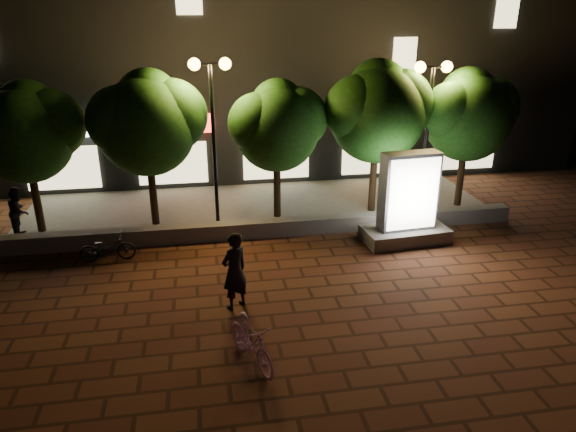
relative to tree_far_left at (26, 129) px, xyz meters
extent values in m
plane|color=#4E2A18|center=(6.95, -5.46, -3.29)|extent=(80.00, 80.00, 0.00)
cube|color=slate|center=(6.95, -1.46, -3.04)|extent=(16.00, 0.45, 0.50)
cube|color=slate|center=(6.95, 1.04, -3.25)|extent=(16.00, 5.00, 0.08)
cube|color=black|center=(6.95, 7.54, 1.71)|extent=(28.00, 8.00, 10.00)
cube|color=silver|center=(-0.05, 3.48, -0.69)|extent=(3.20, 0.12, 0.70)
cube|color=beige|center=(-0.05, 3.48, -2.19)|extent=(2.60, 0.10, 1.60)
cube|color=red|center=(3.95, 3.48, -0.69)|extent=(3.20, 0.12, 0.70)
cube|color=beige|center=(3.95, 3.48, -2.19)|extent=(2.60, 0.10, 1.60)
cube|color=#4391C4|center=(7.95, 3.48, -0.69)|extent=(3.20, 0.12, 0.70)
cube|color=beige|center=(7.95, 3.48, -2.19)|extent=(2.60, 0.10, 1.60)
cube|color=orange|center=(11.95, 3.48, -0.69)|extent=(3.20, 0.12, 0.70)
cube|color=beige|center=(11.95, 3.48, -2.19)|extent=(2.60, 0.10, 1.60)
cube|color=white|center=(15.95, 3.48, -0.69)|extent=(3.20, 0.12, 0.70)
cube|color=beige|center=(15.95, 3.48, -2.19)|extent=(2.60, 0.10, 1.60)
cube|color=beige|center=(12.95, 3.48, 1.71)|extent=(0.90, 0.10, 1.20)
cube|color=beige|center=(16.95, 3.48, 3.21)|extent=(0.90, 0.10, 1.20)
cylinder|color=black|center=(-0.05, -0.06, -2.09)|extent=(0.24, 0.24, 2.25)
sphere|color=#235619|center=(-0.05, -0.06, -0.19)|extent=(2.80, 2.80, 2.80)
sphere|color=#235619|center=(0.65, 0.14, 0.11)|extent=(2.10, 2.10, 2.10)
sphere|color=#235619|center=(0.05, 0.29, 0.51)|extent=(1.82, 1.82, 1.82)
cylinder|color=black|center=(3.45, -0.06, -2.04)|extent=(0.24, 0.24, 2.34)
sphere|color=#235619|center=(3.45, -0.06, -0.05)|extent=(3.00, 3.00, 3.00)
sphere|color=#235619|center=(4.20, 0.14, 0.25)|extent=(2.25, 2.25, 2.25)
sphere|color=#235619|center=(2.77, -0.21, 0.20)|extent=(2.10, 2.10, 2.10)
sphere|color=#235619|center=(3.55, 0.29, 0.70)|extent=(1.95, 1.95, 1.95)
cylinder|color=black|center=(7.45, -0.06, -2.11)|extent=(0.24, 0.24, 2.21)
sphere|color=#235619|center=(7.45, -0.06, -0.26)|extent=(2.70, 2.70, 2.70)
sphere|color=#235619|center=(8.12, 0.14, 0.04)|extent=(2.03, 2.03, 2.02)
sphere|color=#235619|center=(6.84, -0.21, -0.01)|extent=(1.89, 1.89, 1.89)
sphere|color=#235619|center=(7.55, 0.29, 0.41)|extent=(1.76, 1.76, 1.76)
cylinder|color=black|center=(10.75, -0.06, -2.00)|extent=(0.24, 0.24, 2.43)
sphere|color=#235619|center=(10.75, -0.06, 0.07)|extent=(3.10, 3.10, 3.10)
sphere|color=#235619|center=(11.52, 0.14, 0.37)|extent=(2.33, 2.33, 2.33)
sphere|color=#235619|center=(10.05, -0.21, 0.32)|extent=(2.17, 2.17, 2.17)
sphere|color=#235619|center=(10.85, 0.29, 0.85)|extent=(2.01, 2.02, 2.02)
cylinder|color=black|center=(13.95, -0.06, -2.06)|extent=(0.24, 0.24, 2.29)
sphere|color=#235619|center=(13.95, -0.06, -0.12)|extent=(2.90, 2.90, 2.90)
sphere|color=#235619|center=(14.67, 0.14, 0.18)|extent=(2.18, 2.17, 2.17)
sphere|color=#235619|center=(13.30, -0.21, 0.13)|extent=(2.03, 2.03, 2.03)
sphere|color=#235619|center=(14.05, 0.29, 0.61)|extent=(1.89, 1.88, 1.88)
cylinder|color=black|center=(5.45, -0.26, -0.71)|extent=(0.12, 0.12, 5.00)
cylinder|color=black|center=(5.45, -0.26, 1.79)|extent=(0.90, 0.08, 0.08)
sphere|color=#FAA13E|center=(5.00, -0.26, 1.79)|extent=(0.36, 0.36, 0.36)
sphere|color=#FAA13E|center=(5.90, -0.26, 1.79)|extent=(0.36, 0.36, 0.36)
cylinder|color=black|center=(12.45, -0.26, -0.81)|extent=(0.12, 0.12, 4.80)
cylinder|color=black|center=(12.45, -0.26, 1.59)|extent=(0.90, 0.08, 0.08)
sphere|color=#FAA13E|center=(12.00, -0.26, 1.59)|extent=(0.36, 0.36, 0.36)
sphere|color=#FAA13E|center=(12.90, -0.26, 1.59)|extent=(0.36, 0.36, 0.36)
cube|color=slate|center=(10.99, -2.56, -3.08)|extent=(2.65, 1.50, 0.42)
cube|color=#4C4C51|center=(10.99, -2.56, -1.70)|extent=(1.74, 0.73, 2.34)
cube|color=white|center=(11.02, -2.87, -1.70)|extent=(1.54, 0.18, 2.12)
cube|color=white|center=(10.96, -2.26, -1.70)|extent=(1.54, 0.18, 2.12)
imported|color=#BE78A8|center=(5.77, -7.74, -2.78)|extent=(1.09, 1.75, 1.02)
imported|color=black|center=(5.63, -5.52, -2.34)|extent=(0.83, 0.77, 1.91)
imported|color=black|center=(2.30, -2.46, -2.90)|extent=(1.53, 0.59, 0.79)
imported|color=black|center=(-0.55, -0.30, -2.44)|extent=(0.64, 0.80, 1.55)
camera|label=1|loc=(5.03, -16.32, 3.26)|focal=32.64mm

